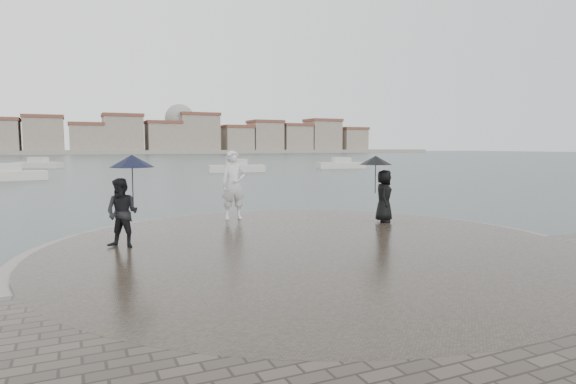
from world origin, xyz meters
name	(u,v)px	position (x,y,z in m)	size (l,w,h in m)	color
ground	(410,307)	(0.00, 0.00, 0.00)	(400.00, 400.00, 0.00)	#2B3835
kerb_ring	(312,253)	(0.00, 3.50, 0.16)	(12.50, 12.50, 0.32)	gray
quay_tip	(312,252)	(0.00, 3.50, 0.18)	(11.90, 11.90, 0.36)	#2D261E
statue	(234,185)	(-0.41, 7.93, 1.41)	(0.76, 0.50, 2.09)	silver
visitor_left	(125,197)	(-3.85, 5.01, 1.46)	(1.22, 1.05, 2.04)	black
visitor_right	(381,185)	(3.37, 5.59, 1.46)	(1.17, 1.04, 1.95)	black
far_skyline	(65,136)	(-6.29, 160.71, 5.61)	(260.00, 20.00, 37.00)	gray
boats	(167,168)	(4.03, 43.81, 0.38)	(38.87, 25.76, 1.50)	beige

